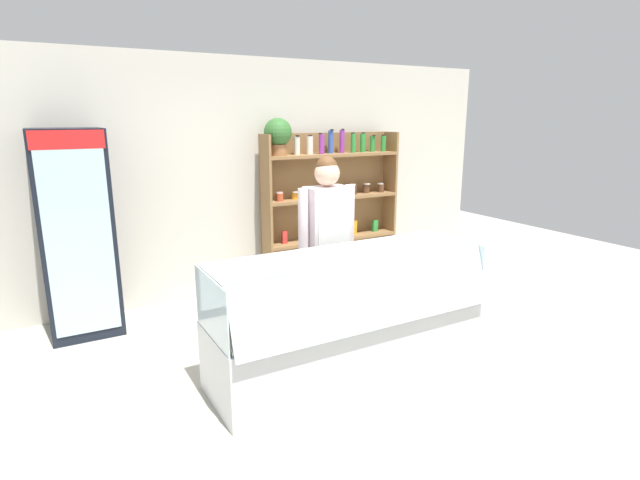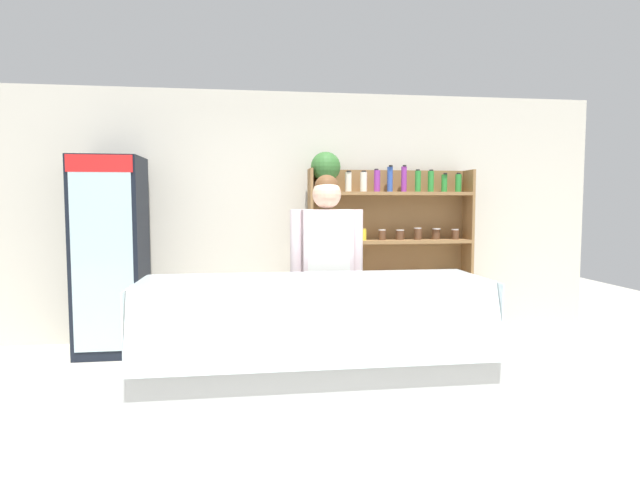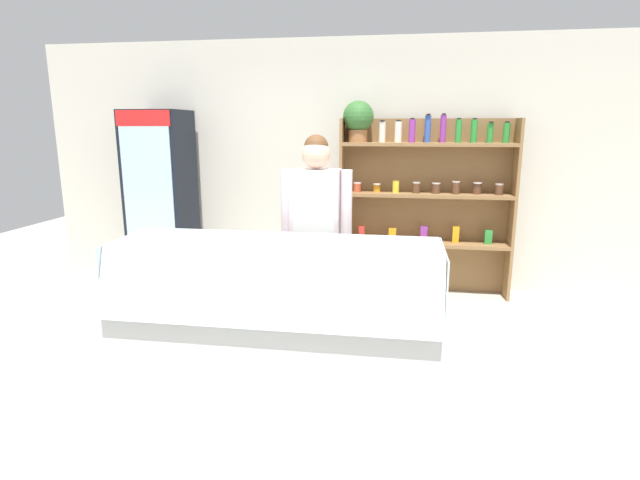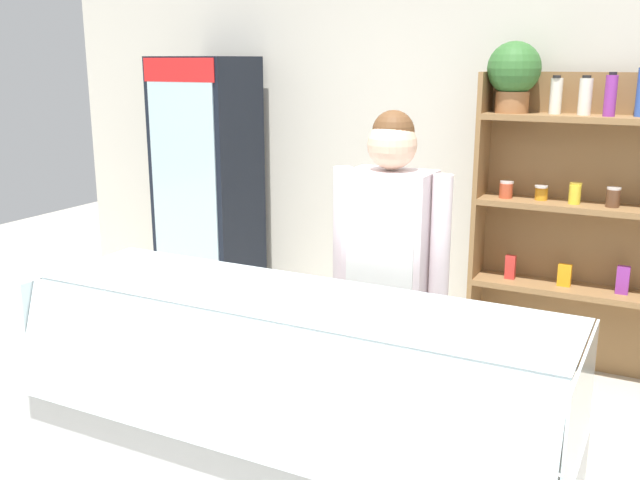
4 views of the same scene
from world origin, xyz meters
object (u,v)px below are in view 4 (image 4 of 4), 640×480
object	(u,v)px
drinks_fridge	(208,192)
shelving_unit	(610,192)
shop_clerk	(389,263)
deli_display_case	(289,456)

from	to	relation	value
drinks_fridge	shelving_unit	size ratio (longest dim) A/B	0.96
shelving_unit	shop_clerk	distance (m)	1.69
drinks_fridge	shelving_unit	xyz separation A→B (m)	(2.75, 0.19, 0.20)
deli_display_case	shop_clerk	size ratio (longest dim) A/B	1.32
shelving_unit	drinks_fridge	bearing A→B (deg)	-176.08
shelving_unit	deli_display_case	xyz separation A→B (m)	(-0.97, -2.13, -0.86)
shelving_unit	shop_clerk	size ratio (longest dim) A/B	1.19
drinks_fridge	deli_display_case	world-z (taller)	drinks_fridge
shelving_unit	deli_display_case	distance (m)	2.49
drinks_fridge	shop_clerk	size ratio (longest dim) A/B	1.14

